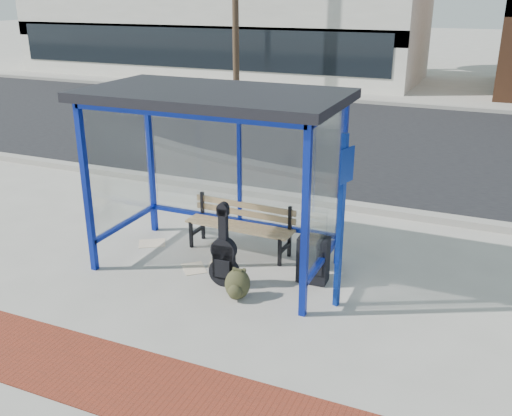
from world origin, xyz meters
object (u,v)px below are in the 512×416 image
at_px(bench, 241,223).
at_px(backpack, 237,285).
at_px(suitcase, 313,260).
at_px(guitar_bag, 224,258).

relative_size(bench, backpack, 4.23).
xyz_separation_m(suitcase, backpack, (-0.72, -0.79, -0.13)).
bearing_deg(backpack, guitar_bag, 130.62).
xyz_separation_m(guitar_bag, suitcase, (1.02, 0.54, -0.08)).
distance_m(bench, suitcase, 1.37).
height_order(bench, guitar_bag, guitar_bag).
height_order(guitar_bag, suitcase, guitar_bag).
relative_size(suitcase, backpack, 1.77).
bearing_deg(suitcase, bench, 155.87).
height_order(bench, suitcase, bench).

